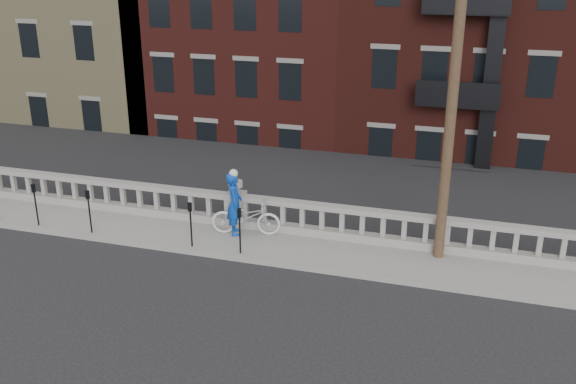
# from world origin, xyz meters

# --- Properties ---
(ground) EXTENTS (120.00, 120.00, 0.00)m
(ground) POSITION_xyz_m (0.00, 0.00, 0.00)
(ground) COLOR black
(ground) RESTS_ON ground
(sidewalk) EXTENTS (32.00, 2.20, 0.15)m
(sidewalk) POSITION_xyz_m (0.00, 3.00, 0.07)
(sidewalk) COLOR gray
(sidewalk) RESTS_ON ground
(balustrade) EXTENTS (28.00, 0.34, 1.03)m
(balustrade) POSITION_xyz_m (0.00, 3.95, 0.64)
(balustrade) COLOR gray
(balustrade) RESTS_ON sidewalk
(planter_pedestal) EXTENTS (0.55, 0.55, 1.76)m
(planter_pedestal) POSITION_xyz_m (0.00, 3.95, 0.83)
(planter_pedestal) COLOR gray
(planter_pedestal) RESTS_ON sidewalk
(lower_level) EXTENTS (80.00, 44.00, 20.80)m
(lower_level) POSITION_xyz_m (0.56, 23.04, 2.63)
(lower_level) COLOR #605E59
(lower_level) RESTS_ON ground
(utility_pole) EXTENTS (1.60, 0.28, 10.00)m
(utility_pole) POSITION_xyz_m (6.20, 3.60, 5.24)
(utility_pole) COLOR #422D1E
(utility_pole) RESTS_ON sidewalk
(parking_meter_b) EXTENTS (0.10, 0.09, 1.36)m
(parking_meter_b) POSITION_xyz_m (-5.93, 2.15, 1.00)
(parking_meter_b) COLOR black
(parking_meter_b) RESTS_ON sidewalk
(parking_meter_c) EXTENTS (0.10, 0.09, 1.36)m
(parking_meter_c) POSITION_xyz_m (-4.02, 2.15, 1.00)
(parking_meter_c) COLOR black
(parking_meter_c) RESTS_ON sidewalk
(parking_meter_d) EXTENTS (0.10, 0.09, 1.36)m
(parking_meter_d) POSITION_xyz_m (-0.68, 2.15, 1.00)
(parking_meter_d) COLOR black
(parking_meter_d) RESTS_ON sidewalk
(parking_meter_e) EXTENTS (0.10, 0.09, 1.36)m
(parking_meter_e) POSITION_xyz_m (0.82, 2.15, 1.00)
(parking_meter_e) COLOR black
(parking_meter_e) RESTS_ON sidewalk
(bicycle) EXTENTS (2.19, 1.13, 1.10)m
(bicycle) POSITION_xyz_m (0.51, 3.45, 0.70)
(bicycle) COLOR silver
(bicycle) RESTS_ON sidewalk
(cyclist) EXTENTS (0.68, 0.82, 1.94)m
(cyclist) POSITION_xyz_m (0.18, 3.38, 1.12)
(cyclist) COLOR #0B3DAE
(cyclist) RESTS_ON sidewalk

